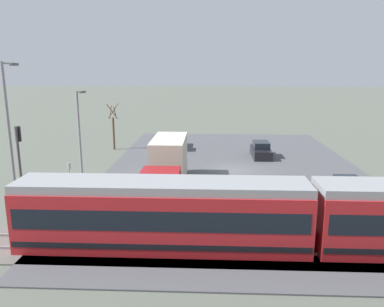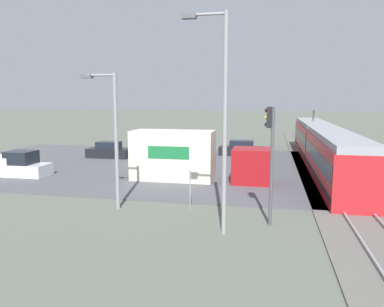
# 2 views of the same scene
# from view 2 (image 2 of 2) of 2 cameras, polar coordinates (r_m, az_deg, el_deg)

# --- Properties ---
(ground_plane) EXTENTS (320.00, 320.00, 0.00)m
(ground_plane) POSITION_cam_2_polar(r_m,az_deg,el_deg) (33.68, -6.32, -1.82)
(ground_plane) COLOR #565B51
(road_surface) EXTENTS (22.87, 37.78, 0.08)m
(road_surface) POSITION_cam_2_polar(r_m,az_deg,el_deg) (33.68, -6.32, -1.75)
(road_surface) COLOR #4C4C51
(road_surface) RESTS_ON ground
(rail_bed) EXTENTS (67.85, 4.40, 0.22)m
(rail_bed) POSITION_cam_2_polar(r_m,az_deg,el_deg) (32.36, 19.64, -2.58)
(rail_bed) COLOR #5B5954
(rail_bed) RESTS_ON ground
(light_rail_tram) EXTENTS (29.64, 2.73, 4.62)m
(light_rail_tram) POSITION_cam_2_polar(r_m,az_deg,el_deg) (34.86, 19.16, 1.06)
(light_rail_tram) COLOR #B21E23
(light_rail_tram) RESTS_ON ground
(box_truck) EXTENTS (2.57, 10.07, 3.55)m
(box_truck) POSITION_cam_2_polar(r_m,az_deg,el_deg) (26.88, -0.04, -0.62)
(box_truck) COLOR maroon
(box_truck) RESTS_ON ground
(pickup_truck) EXTENTS (1.97, 5.71, 1.90)m
(pickup_truck) POSITION_cam_2_polar(r_m,az_deg,el_deg) (31.81, -25.48, -1.73)
(pickup_truck) COLOR silver
(pickup_truck) RESTS_ON ground
(sedan_car_0) EXTENTS (1.79, 4.28, 1.60)m
(sedan_car_0) POSITION_cam_2_polar(r_m,az_deg,el_deg) (38.30, -12.55, 0.38)
(sedan_car_0) COLOR black
(sedan_car_0) RESTS_ON ground
(sedan_car_1) EXTENTS (1.86, 4.64, 1.55)m
(sedan_car_1) POSITION_cam_2_polar(r_m,az_deg,el_deg) (39.33, 7.57, 0.68)
(sedan_car_1) COLOR black
(sedan_car_1) RESTS_ON ground
(traffic_light_pole) EXTENTS (0.28, 0.47, 5.54)m
(traffic_light_pole) POSITION_cam_2_polar(r_m,az_deg,el_deg) (17.51, 11.88, 0.52)
(traffic_light_pole) COLOR #47474C
(traffic_light_pole) RESTS_ON ground
(street_lamp_near_crossing) EXTENTS (0.36, 1.95, 9.46)m
(street_lamp_near_crossing) POSITION_cam_2_polar(r_m,az_deg,el_deg) (15.95, 4.43, 6.43)
(street_lamp_near_crossing) COLOR gray
(street_lamp_near_crossing) RESTS_ON ground
(street_lamp_mid_block) EXTENTS (0.36, 1.95, 7.24)m
(street_lamp_mid_block) POSITION_cam_2_polar(r_m,az_deg,el_deg) (20.20, -12.09, 3.41)
(street_lamp_mid_block) COLOR gray
(street_lamp_mid_block) RESTS_ON ground
(no_parking_sign) EXTENTS (0.32, 0.08, 2.22)m
(no_parking_sign) POSITION_cam_2_polar(r_m,az_deg,el_deg) (19.81, -0.30, -4.93)
(no_parking_sign) COLOR gray
(no_parking_sign) RESTS_ON ground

